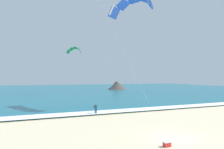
% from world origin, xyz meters
% --- Properties ---
extents(ground_plane, '(200.00, 200.00, 0.00)m').
position_xyz_m(ground_plane, '(0.00, 0.00, 0.00)').
color(ground_plane, beige).
extents(sea, '(200.00, 120.00, 0.20)m').
position_xyz_m(sea, '(0.00, 72.93, 0.10)').
color(sea, '#146075').
rests_on(sea, ground).
extents(surf_foam, '(200.00, 2.87, 0.04)m').
position_xyz_m(surf_foam, '(0.00, 13.93, 0.22)').
color(surf_foam, white).
rests_on(surf_foam, sea).
extents(surfboard, '(0.90, 1.47, 0.09)m').
position_xyz_m(surfboard, '(-3.36, 13.12, 0.03)').
color(surfboard, white).
rests_on(surfboard, ground).
extents(kitesurfer, '(0.64, 0.63, 1.69)m').
position_xyz_m(kitesurfer, '(-3.36, 13.14, 0.94)').
color(kitesurfer, '#143347').
rests_on(kitesurfer, ground).
extents(kite_primary, '(9.78, 8.95, 18.92)m').
position_xyz_m(kite_primary, '(4.29, 16.62, 18.65)').
color(kite_primary, blue).
extents(kite_distant, '(4.40, 5.15, 2.24)m').
position_xyz_m(kite_distant, '(0.48, 49.40, 14.66)').
color(kite_distant, green).
extents(headland_right, '(9.79, 8.97, 3.91)m').
position_xyz_m(headland_right, '(22.92, 66.03, 1.72)').
color(headland_right, '#47423D').
rests_on(headland_right, ground).
extents(cooler_box, '(0.58, 0.38, 0.40)m').
position_xyz_m(cooler_box, '(-2.00, -1.45, 0.20)').
color(cooler_box, red).
rests_on(cooler_box, ground).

